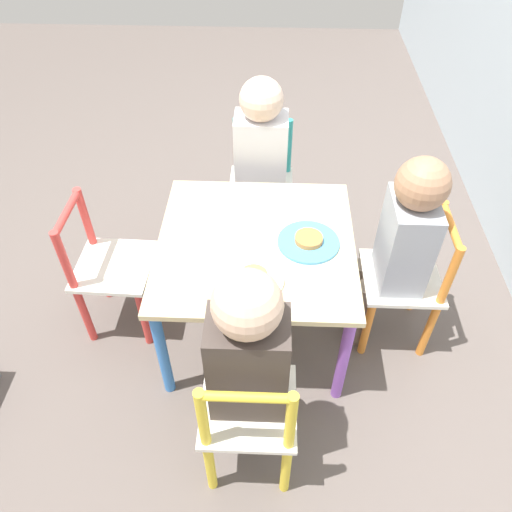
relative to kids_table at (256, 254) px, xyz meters
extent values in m
plane|color=#5B514C|center=(0.00, 0.00, -0.38)|extent=(6.00, 6.00, 0.00)
cube|color=beige|center=(0.00, 0.00, 0.05)|extent=(0.64, 0.64, 0.02)
cylinder|color=#E5599E|center=(-0.28, -0.28, -0.17)|extent=(0.04, 0.04, 0.42)
cylinder|color=#387AD1|center=(0.28, -0.28, -0.17)|extent=(0.04, 0.04, 0.42)
cylinder|color=green|center=(-0.28, 0.28, -0.17)|extent=(0.04, 0.04, 0.42)
cylinder|color=#8E51BC|center=(0.28, 0.28, -0.17)|extent=(0.04, 0.04, 0.42)
cube|color=silver|center=(0.00, 0.50, -0.09)|extent=(0.26, 0.26, 0.02)
cylinder|color=orange|center=(-0.11, 0.39, -0.24)|extent=(0.03, 0.03, 0.28)
cylinder|color=orange|center=(0.11, 0.39, -0.24)|extent=(0.03, 0.03, 0.28)
cylinder|color=orange|center=(-0.11, 0.60, -0.24)|extent=(0.03, 0.03, 0.28)
cylinder|color=orange|center=(0.11, 0.60, -0.24)|extent=(0.03, 0.03, 0.28)
cylinder|color=orange|center=(-0.11, 0.60, 0.03)|extent=(0.03, 0.03, 0.25)
cylinder|color=orange|center=(0.11, 0.60, 0.03)|extent=(0.03, 0.03, 0.25)
cylinder|color=orange|center=(0.00, 0.60, 0.14)|extent=(0.21, 0.02, 0.02)
cube|color=silver|center=(0.50, 0.00, -0.09)|extent=(0.26, 0.26, 0.02)
cylinder|color=yellow|center=(0.39, 0.11, -0.24)|extent=(0.03, 0.03, 0.28)
cylinder|color=yellow|center=(0.39, -0.10, -0.24)|extent=(0.03, 0.03, 0.28)
cylinder|color=yellow|center=(0.60, 0.11, -0.24)|extent=(0.03, 0.03, 0.28)
cylinder|color=yellow|center=(0.60, -0.10, -0.24)|extent=(0.03, 0.03, 0.28)
cylinder|color=yellow|center=(0.60, 0.11, 0.03)|extent=(0.03, 0.03, 0.25)
cylinder|color=yellow|center=(0.60, -0.10, 0.03)|extent=(0.03, 0.03, 0.25)
cylinder|color=yellow|center=(0.60, 0.00, 0.14)|extent=(0.02, 0.21, 0.02)
cube|color=silver|center=(-0.50, 0.00, -0.09)|extent=(0.26, 0.26, 0.02)
cylinder|color=teal|center=(-0.39, -0.10, -0.24)|extent=(0.03, 0.03, 0.28)
cylinder|color=teal|center=(-0.39, 0.11, -0.24)|extent=(0.03, 0.03, 0.28)
cylinder|color=teal|center=(-0.60, -0.10, -0.24)|extent=(0.03, 0.03, 0.28)
cylinder|color=teal|center=(-0.60, 0.11, -0.24)|extent=(0.03, 0.03, 0.28)
cylinder|color=teal|center=(-0.60, -0.10, 0.03)|extent=(0.03, 0.03, 0.25)
cylinder|color=teal|center=(-0.60, 0.11, 0.03)|extent=(0.03, 0.03, 0.25)
cylinder|color=teal|center=(-0.60, 0.00, 0.14)|extent=(0.03, 0.21, 0.02)
cube|color=silver|center=(-0.02, -0.50, -0.09)|extent=(0.27, 0.27, 0.02)
cylinder|color=#DB3D38|center=(0.09, -0.39, -0.24)|extent=(0.03, 0.03, 0.28)
cylinder|color=#DB3D38|center=(-0.12, -0.39, -0.24)|extent=(0.03, 0.03, 0.28)
cylinder|color=#DB3D38|center=(0.09, -0.61, -0.24)|extent=(0.03, 0.03, 0.28)
cylinder|color=#DB3D38|center=(-0.12, -0.60, -0.24)|extent=(0.03, 0.03, 0.28)
cylinder|color=#DB3D38|center=(0.09, -0.61, 0.03)|extent=(0.03, 0.03, 0.25)
cylinder|color=#DB3D38|center=(-0.12, -0.60, 0.03)|extent=(0.03, 0.03, 0.25)
cylinder|color=#DB3D38|center=(-0.02, -0.60, 0.14)|extent=(0.21, 0.03, 0.02)
cylinder|color=#7A6B5B|center=(-0.05, 0.38, -0.23)|extent=(0.07, 0.07, 0.29)
cylinder|color=#7A6B5B|center=(0.05, 0.38, -0.23)|extent=(0.07, 0.07, 0.29)
cube|color=#999EA8|center=(0.00, 0.48, 0.07)|extent=(0.20, 0.14, 0.32)
sphere|color=#A37556|center=(0.00, 0.48, 0.30)|extent=(0.16, 0.16, 0.16)
cylinder|color=#4C608E|center=(0.38, 0.05, -0.23)|extent=(0.07, 0.07, 0.29)
cylinder|color=#4C608E|center=(0.38, -0.05, -0.23)|extent=(0.07, 0.07, 0.29)
cube|color=#423833|center=(0.48, 0.00, 0.08)|extent=(0.14, 0.20, 0.33)
sphere|color=#DBB293|center=(0.48, 0.00, 0.31)|extent=(0.16, 0.16, 0.16)
cylinder|color=#38383D|center=(-0.38, -0.05, -0.23)|extent=(0.07, 0.07, 0.29)
cylinder|color=#38383D|center=(-0.38, 0.05, -0.23)|extent=(0.07, 0.07, 0.29)
cube|color=silver|center=(-0.48, 0.00, 0.07)|extent=(0.14, 0.20, 0.32)
sphere|color=beige|center=(-0.48, 0.00, 0.30)|extent=(0.16, 0.16, 0.16)
cylinder|color=#4C9EE0|center=(0.00, 0.17, 0.06)|extent=(0.20, 0.20, 0.01)
cylinder|color=#D6843D|center=(0.00, 0.17, 0.07)|extent=(0.09, 0.09, 0.02)
cylinder|color=white|center=(0.17, 0.00, 0.06)|extent=(0.18, 0.18, 0.01)
cylinder|color=gold|center=(0.17, 0.00, 0.07)|extent=(0.08, 0.08, 0.02)
camera|label=1|loc=(1.17, 0.05, 1.16)|focal=35.00mm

